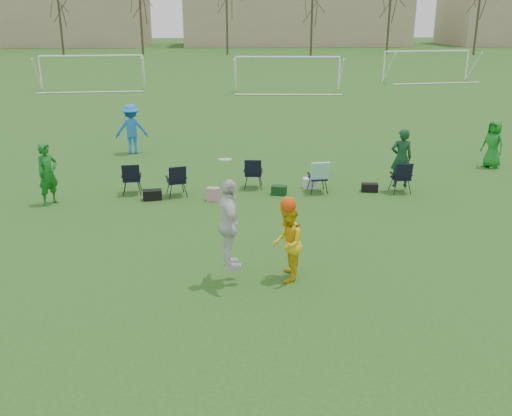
{
  "coord_description": "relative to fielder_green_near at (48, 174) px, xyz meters",
  "views": [
    {
      "loc": [
        -0.42,
        -8.88,
        5.23
      ],
      "look_at": [
        0.2,
        2.79,
        1.25
      ],
      "focal_mm": 40.0,
      "sensor_mm": 36.0,
      "label": 1
    }
  ],
  "objects": [
    {
      "name": "sideline_setup",
      "position": [
        6.99,
        0.8,
        -0.33
      ],
      "size": [
        8.93,
        1.74,
        1.96
      ],
      "color": "#103D20",
      "rests_on": "ground"
    },
    {
      "name": "goal_left",
      "position": [
        -4.47,
        26.85,
        1.02
      ],
      "size": [
        7.39,
        0.76,
        2.46
      ],
      "rotation": [
        0.0,
        0.0,
        0.09
      ],
      "color": "white",
      "rests_on": "ground"
    },
    {
      "name": "building_row",
      "position": [
        12.26,
        88.85,
        5.09
      ],
      "size": [
        126.0,
        16.0,
        13.0
      ],
      "color": "tan",
      "rests_on": "ground"
    },
    {
      "name": "goal_mid",
      "position": [
        9.53,
        24.85,
        1.02
      ],
      "size": [
        7.4,
        0.63,
        2.46
      ],
      "rotation": [
        0.0,
        0.0,
        -0.07
      ],
      "color": "white",
      "rests_on": "ground"
    },
    {
      "name": "goal_right",
      "position": [
        21.53,
        30.85,
        1.02
      ],
      "size": [
        7.35,
        1.14,
        2.46
      ],
      "rotation": [
        0.0,
        0.0,
        0.14
      ],
      "color": "white",
      "rests_on": "ground"
    },
    {
      "name": "fielder_blue",
      "position": [
        1.42,
        6.32,
        0.07
      ],
      "size": [
        1.37,
        0.96,
        1.94
      ],
      "primitive_type": "imported",
      "rotation": [
        0.0,
        0.0,
        3.35
      ],
      "color": "blue",
      "rests_on": "ground"
    },
    {
      "name": "fielder_green_near",
      "position": [
        0.0,
        0.0,
        0.0
      ],
      "size": [
        0.74,
        0.79,
        1.81
      ],
      "primitive_type": "imported",
      "rotation": [
        0.0,
        0.0,
        0.94
      ],
      "color": "#12691C",
      "rests_on": "ground"
    },
    {
      "name": "tree_line",
      "position": [
        5.77,
        62.69,
        4.19
      ],
      "size": [
        110.28,
        3.28,
        11.4
      ],
      "color": "#382B21",
      "rests_on": "ground"
    },
    {
      "name": "center_contest",
      "position": [
        5.7,
        -5.36,
        0.17
      ],
      "size": [
        1.87,
        1.16,
        2.63
      ],
      "color": "silver",
      "rests_on": "ground"
    },
    {
      "name": "ground",
      "position": [
        5.53,
        -7.15,
        -0.9
      ],
      "size": [
        260.0,
        260.0,
        0.0
      ],
      "primitive_type": "plane",
      "color": "#24541A",
      "rests_on": "ground"
    },
    {
      "name": "fielder_green_far",
      "position": [
        14.62,
        3.42,
        -0.05
      ],
      "size": [
        0.89,
        0.99,
        1.7
      ],
      "primitive_type": "imported",
      "rotation": [
        0.0,
        0.0,
        -1.04
      ],
      "color": "#157A21",
      "rests_on": "ground"
    }
  ]
}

